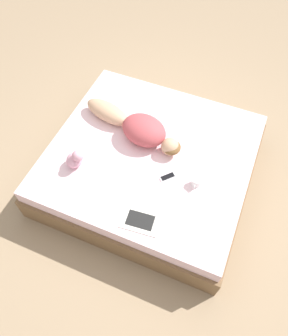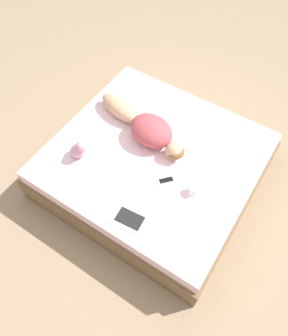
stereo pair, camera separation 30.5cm
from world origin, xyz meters
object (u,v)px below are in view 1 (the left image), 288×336
at_px(open_magazine, 144,210).
at_px(cell_phone, 168,177).
at_px(person, 136,127).
at_px(coffee_mug, 196,182).

xyz_separation_m(open_magazine, cell_phone, (-0.40, 0.07, 0.00)).
bearing_deg(cell_phone, person, -175.27).
distance_m(open_magazine, cell_phone, 0.41).
bearing_deg(open_magazine, cell_phone, 163.74).
bearing_deg(person, coffee_mug, 78.20).
distance_m(person, cell_phone, 0.62).
height_order(open_magazine, coffee_mug, coffee_mug).
relative_size(person, open_magazine, 2.42).
bearing_deg(person, open_magazine, 40.98).
bearing_deg(open_magazine, person, -158.05).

